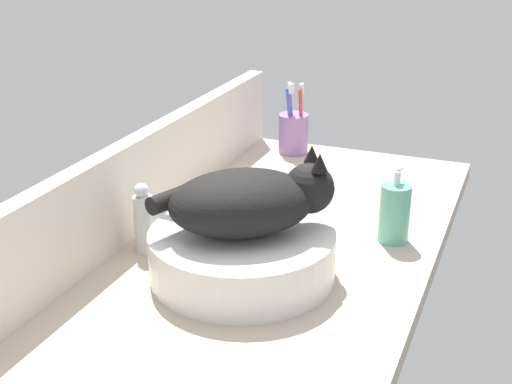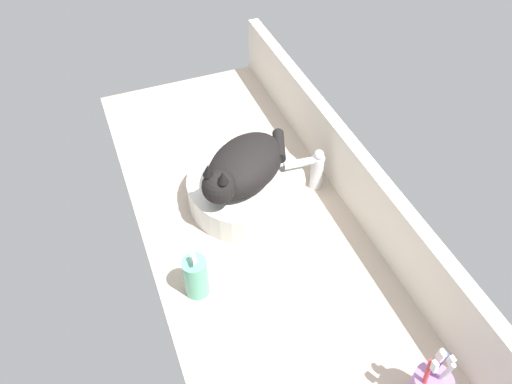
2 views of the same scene
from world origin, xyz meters
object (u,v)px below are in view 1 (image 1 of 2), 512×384
Objects in this scene: toothbrush_cup at (293,132)px; sink_basin at (242,254)px; faucet at (148,216)px; soap_dispenser at (395,213)px; cat at (249,200)px.

sink_basin is at bearing -168.38° from toothbrush_cup.
sink_basin is at bearing -95.71° from faucet.
faucet is at bearing 117.96° from soap_dispenser.
toothbrush_cup is (66.15, 13.60, 1.41)cm from sink_basin.
cat reaches higher than toothbrush_cup.
faucet is (1.10, 20.66, -6.86)cm from cat.
soap_dispenser is (23.82, -21.60, 1.66)cm from sink_basin.
cat is 2.22× the size of faucet.
soap_dispenser is at bearing -41.80° from cat.
faucet is (1.96, 19.59, 3.10)cm from sink_basin.
cat reaches higher than sink_basin.
sink_basin is 67.54cm from toothbrush_cup.
soap_dispenser reaches higher than sink_basin.
cat is 1.62× the size of toothbrush_cup.
toothbrush_cup reaches higher than faucet.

